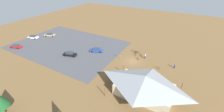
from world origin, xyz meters
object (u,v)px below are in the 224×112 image
car_tan_back_corner (50,35)px  car_red_by_curb (16,46)px  bike_pavilion (145,84)px  lot_sign (120,55)px  bicycle_blue_lone_east (147,72)px  bicycle_green_yard_center (139,52)px  bicycle_red_back_row (135,54)px  bicycle_orange_near_porch (138,59)px  car_white_near_entry (33,37)px  bicycle_yellow_front_row (157,68)px  bicycle_silver_yard_front (134,51)px  car_blue_aisle_side (96,50)px  bicycle_teal_trailside (141,55)px  car_black_inner_stall (70,54)px  visitor_crossing_yard (175,66)px  trash_bin (137,52)px  visitor_by_pavilion (145,56)px

car_tan_back_corner → car_red_by_curb: bearing=82.3°
bike_pavilion → lot_sign: 17.21m
bicycle_blue_lone_east → bicycle_green_yard_center: bearing=-58.0°
bicycle_red_back_row → bicycle_orange_near_porch: (-1.96, 2.20, 0.03)m
car_tan_back_corner → car_white_near_entry: bearing=51.1°
car_tan_back_corner → car_red_by_curb: car_tan_back_corner is taller
bicycle_green_yard_center → bicycle_yellow_front_row: 10.63m
bicycle_silver_yard_front → bike_pavilion: bearing=118.0°
bicycle_green_yard_center → car_blue_aisle_side: car_blue_aisle_side is taller
bicycle_teal_trailside → bicycle_green_yard_center: bearing=-41.4°
lot_sign → car_black_inner_stall: size_ratio=0.44×
bicycle_green_yard_center → car_black_inner_stall: (20.76, 13.85, 0.39)m
car_red_by_curb → car_white_near_entry: size_ratio=0.97×
bike_pavilion → car_red_by_curb: 52.02m
bicycle_silver_yard_front → bicycle_blue_lone_east: bearing=129.2°
bicycle_blue_lone_east → visitor_crossing_yard: (-6.59, -6.69, 0.47)m
car_tan_back_corner → visitor_crossing_yard: size_ratio=3.09×
bike_pavilion → lot_sign: bearing=-44.3°
trash_bin → bicycle_orange_near_porch: bearing=117.5°
bicycle_teal_trailside → car_black_inner_stall: bearing=29.7°
car_black_inner_stall → bicycle_yellow_front_row: bearing=-165.8°
lot_sign → bicycle_blue_lone_east: lot_sign is taller
visitor_by_pavilion → car_white_near_entry: bearing=9.1°
bicycle_teal_trailside → car_white_near_entry: (47.71, 9.22, 0.36)m
car_red_by_curb → visitor_by_pavilion: (-47.08, -17.18, 0.29)m
bicycle_blue_lone_east → bicycle_yellow_front_row: size_ratio=0.84×
bicycle_orange_near_porch → car_red_by_curb: bearing=18.7°
bicycle_orange_near_porch → car_red_by_curb: car_red_by_curb is taller
lot_sign → bicycle_teal_trailside: 8.07m
bicycle_silver_yard_front → car_tan_back_corner: car_tan_back_corner is taller
bicycle_yellow_front_row → bicycle_blue_lone_east: bearing=61.4°
bicycle_silver_yard_front → car_tan_back_corner: size_ratio=0.33×
car_tan_back_corner → bicycle_silver_yard_front: bearing=-172.6°
bicycle_green_yard_center → car_white_near_entry: car_white_near_entry is taller
car_blue_aisle_side → lot_sign: bearing=178.5°
bicycle_orange_near_porch → car_red_by_curb: size_ratio=0.31×
bike_pavilion → car_tan_back_corner: size_ratio=3.20×
lot_sign → visitor_by_pavilion: (-7.37, -4.49, -0.43)m
bicycle_yellow_front_row → car_tan_back_corner: (50.35, -1.51, 0.37)m
bicycle_red_back_row → bicycle_teal_trailside: bearing=-155.7°
bike_pavilion → bicycle_yellow_front_row: bearing=-91.8°
bicycle_yellow_front_row → car_white_near_entry: 54.92m
trash_bin → car_blue_aisle_side: (13.52, 6.36, 0.30)m
bicycle_green_yard_center → bicycle_teal_trailside: 1.83m
car_blue_aisle_side → car_black_inner_stall: 9.66m
bicycle_green_yard_center → bicycle_teal_trailside: size_ratio=1.22×
bicycle_green_yard_center → visitor_by_pavilion: (-3.17, 2.45, 0.61)m
bicycle_teal_trailside → car_red_by_curb: (45.28, 18.42, 0.31)m
trash_bin → lot_sign: size_ratio=0.41×
lot_sign → bicycle_silver_yard_front: size_ratio=1.31×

